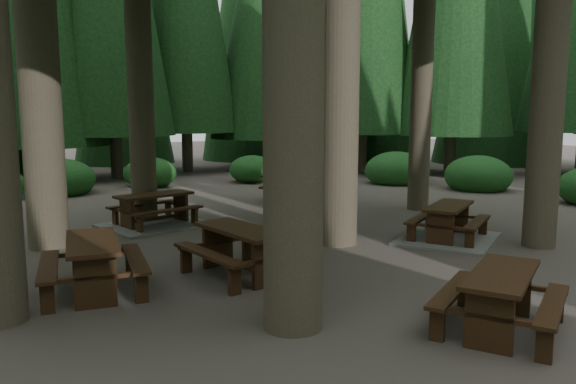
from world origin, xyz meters
TOP-DOWN VIEW (x-y plane):
  - ground at (0.00, 0.00)m, footprint 80.00×80.00m
  - picnic_table_a at (2.95, -1.02)m, footprint 2.87×2.67m
  - picnic_table_b at (-4.41, -0.03)m, footprint 1.99×2.24m
  - picnic_table_c at (-1.55, 4.25)m, footprint 2.55×2.19m
  - picnic_table_d at (3.60, 5.52)m, footprint 2.41×2.39m
  - picnic_table_e at (-0.77, -4.67)m, footprint 2.21×2.02m
  - picnic_table_f at (-2.11, -0.64)m, footprint 1.60×1.97m
  - shrub_ring at (0.70, 0.75)m, footprint 23.86×24.64m

SIDE VIEW (x-z plane):
  - ground at x=0.00m, z-range 0.00..0.00m
  - picnic_table_a at x=2.95m, z-range -0.13..0.65m
  - picnic_table_c at x=-1.55m, z-range -0.13..0.67m
  - shrub_ring at x=0.70m, z-range -0.35..1.15m
  - picnic_table_e at x=-0.77m, z-range 0.13..0.90m
  - picnic_table_d at x=3.60m, z-range 0.13..0.95m
  - picnic_table_b at x=-4.41m, z-range 0.13..0.96m
  - picnic_table_f at x=-2.11m, z-range 0.14..0.97m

